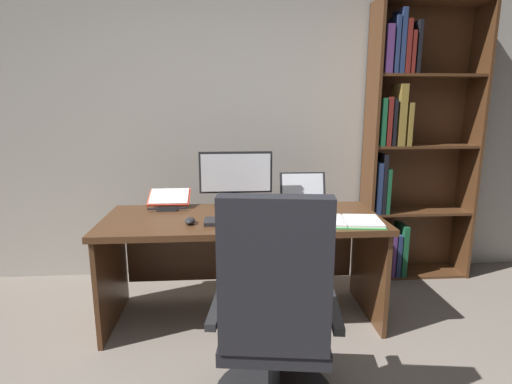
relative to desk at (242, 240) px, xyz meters
The scene contains 12 objects.
wall_back 1.10m from the desk, 77.06° to the left, with size 5.64×0.12×2.53m, color #B2ADA3.
desk is the anchor object (origin of this frame).
bookshelf 1.62m from the desk, 22.54° to the left, with size 0.90×0.31×2.27m.
office_chair 1.03m from the desk, 84.11° to the right, with size 0.66×0.60×1.11m.
monitor 0.44m from the desk, 102.42° to the left, with size 0.52×0.16×0.41m.
laptop 0.56m from the desk, 20.23° to the left, with size 0.35×0.30×0.23m.
keyboard 0.31m from the desk, 99.37° to the right, with size 0.42×0.15×0.02m, color #232326.
computer_mouse 0.46m from the desk, 146.28° to the right, with size 0.06×0.10×0.04m, color #232326.
reading_stand_with_book 0.62m from the desk, 156.88° to the left, with size 0.30×0.26×0.12m.
open_binder 0.72m from the desk, 23.37° to the right, with size 0.50×0.34×0.02m.
notepad 0.36m from the desk, ahead, with size 0.15×0.21×0.01m, color white.
pen 0.38m from the desk, ahead, with size 0.01×0.01×0.14m, color maroon.
Camera 1 is at (-0.29, -1.12, 1.46)m, focal length 28.34 mm.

